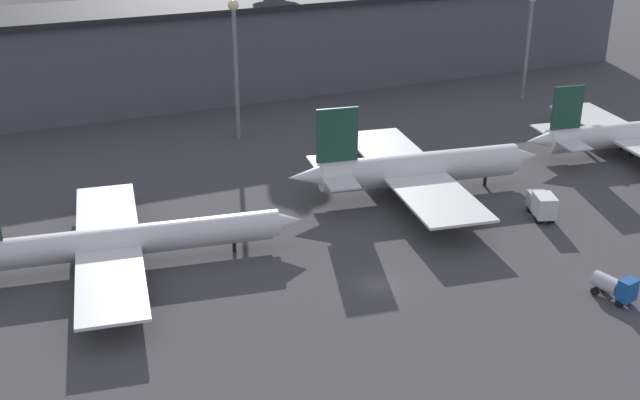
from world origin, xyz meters
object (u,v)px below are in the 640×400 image
(airplane_1, at_px, (119,242))
(airplane_3, at_px, (635,134))
(airplane_2, at_px, (417,169))
(service_vehicle_0, at_px, (615,287))
(service_vehicle_2, at_px, (542,204))

(airplane_1, bearing_deg, airplane_3, 12.20)
(airplane_2, relative_size, service_vehicle_0, 7.42)
(airplane_2, bearing_deg, airplane_1, -165.03)
(airplane_1, height_order, service_vehicle_0, airplane_1)
(airplane_1, relative_size, airplane_3, 1.11)
(service_vehicle_2, bearing_deg, airplane_2, 58.02)
(airplane_2, bearing_deg, airplane_3, 9.26)
(airplane_1, bearing_deg, service_vehicle_2, -1.15)
(airplane_1, bearing_deg, service_vehicle_0, -23.45)
(airplane_1, bearing_deg, airplane_2, 14.97)
(service_vehicle_0, xyz_separation_m, service_vehicle_2, (6.45, 21.03, 0.34))
(airplane_2, distance_m, service_vehicle_0, 35.81)
(airplane_1, relative_size, service_vehicle_0, 8.55)
(airplane_3, height_order, service_vehicle_0, airplane_3)
(airplane_3, height_order, service_vehicle_2, airplane_3)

